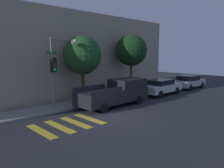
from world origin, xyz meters
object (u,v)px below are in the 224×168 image
(traffic_light_pole, at_px, (58,61))
(tree_near_corner, at_px, (82,56))
(sedan_middle, at_px, (189,81))
(sedan_near_corner, at_px, (161,87))
(pickup_truck, at_px, (116,93))
(tree_midblock, at_px, (131,50))

(traffic_light_pole, height_order, tree_near_corner, tree_near_corner)
(tree_near_corner, bearing_deg, traffic_light_pole, -160.45)
(sedan_middle, bearing_deg, sedan_near_corner, 180.00)
(sedan_near_corner, height_order, sedan_middle, sedan_middle)
(sedan_near_corner, bearing_deg, tree_near_corner, 163.26)
(traffic_light_pole, height_order, sedan_near_corner, traffic_light_pole)
(pickup_truck, xyz_separation_m, sedan_middle, (11.19, -0.00, -0.18))
(tree_near_corner, bearing_deg, pickup_truck, -58.21)
(pickup_truck, height_order, sedan_near_corner, pickup_truck)
(sedan_middle, bearing_deg, tree_near_corner, 170.18)
(pickup_truck, relative_size, tree_near_corner, 1.11)
(sedan_near_corner, distance_m, sedan_middle, 5.32)
(traffic_light_pole, xyz_separation_m, tree_near_corner, (2.54, 0.90, 0.35))
(sedan_middle, bearing_deg, pickup_truck, 180.00)
(sedan_near_corner, distance_m, tree_near_corner, 8.05)
(pickup_truck, bearing_deg, traffic_light_pole, 161.96)
(traffic_light_pole, distance_m, sedan_middle, 15.34)
(tree_midblock, bearing_deg, traffic_light_pole, -173.60)
(sedan_middle, height_order, tree_midblock, tree_midblock)
(traffic_light_pole, relative_size, tree_near_corner, 0.94)
(sedan_near_corner, bearing_deg, tree_midblock, 128.18)
(pickup_truck, xyz_separation_m, sedan_near_corner, (5.87, 0.00, -0.18))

